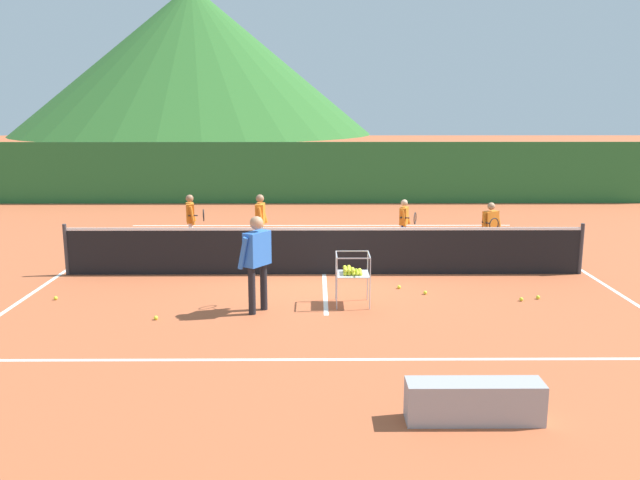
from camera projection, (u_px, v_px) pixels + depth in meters
The scene contains 22 objects.
ground_plane at pixel (324, 274), 13.63m from camera, with size 120.00×120.00×0.00m, color #B25633.
line_baseline_near at pixel (328, 360), 9.09m from camera, with size 10.81×0.08×0.01m, color white.
line_baseline_far at pixel (322, 225), 19.06m from camera, with size 10.81×0.08×0.01m, color white.
line_sideline_west at pixel (60, 275), 13.60m from camera, with size 0.08×10.18×0.01m, color white.
line_sideline_east at pixel (587, 274), 13.67m from camera, with size 0.08×10.18×0.01m, color white.
line_service_center at pixel (324, 274), 13.63m from camera, with size 0.08×5.42×0.01m, color white.
tennis_net at pixel (324, 250), 13.53m from camera, with size 10.56×0.08×1.05m.
instructor at pixel (257, 255), 10.99m from camera, with size 0.55×0.81×1.63m.
student_0 at pixel (191, 217), 15.83m from camera, with size 0.52×0.58×1.32m.
student_1 at pixel (260, 218), 15.48m from camera, with size 0.27×0.54×1.37m.
student_2 at pixel (404, 219), 15.91m from camera, with size 0.41×0.66×1.19m.
student_3 at pixel (491, 224), 15.05m from camera, with size 0.50×0.62×1.25m.
ball_cart at pixel (352, 272), 11.46m from camera, with size 0.58×0.58×0.90m.
tennis_ball_0 at pixel (425, 293), 12.19m from camera, with size 0.07×0.07×0.07m, color yellow.
tennis_ball_1 at pixel (56, 298), 11.85m from camera, with size 0.07×0.07×0.07m, color yellow.
tennis_ball_2 at pixel (399, 287), 12.56m from camera, with size 0.07×0.07×0.07m, color yellow.
tennis_ball_3 at pixel (521, 299), 11.78m from camera, with size 0.07×0.07×0.07m, color yellow.
tennis_ball_4 at pixel (538, 297), 11.90m from camera, with size 0.07×0.07×0.07m, color yellow.
tennis_ball_5 at pixel (156, 318), 10.76m from camera, with size 0.07×0.07×0.07m, color yellow.
windscreen_fence at pixel (321, 173), 23.12m from camera, with size 23.79×0.08×2.13m, color #286B33.
courtside_bench at pixel (474, 401), 7.29m from camera, with size 1.50×0.36×0.46m, color #99999E.
hill_0 at pixel (194, 61), 74.11m from camera, with size 39.53×39.53×16.16m, color #2D6628.
Camera 1 is at (-0.17, -13.21, 3.44)m, focal length 37.38 mm.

